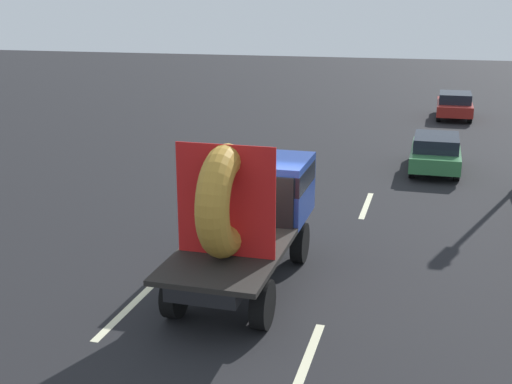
% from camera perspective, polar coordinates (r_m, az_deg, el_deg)
% --- Properties ---
extents(ground_plane, '(120.00, 120.00, 0.00)m').
position_cam_1_polar(ground_plane, '(13.87, -1.09, -7.99)').
color(ground_plane, black).
extents(flatbed_truck, '(2.02, 5.21, 3.26)m').
position_cam_1_polar(flatbed_truck, '(13.63, -0.49, -1.12)').
color(flatbed_truck, black).
rests_on(flatbed_truck, ground_plane).
extents(distant_sedan, '(1.66, 3.88, 1.27)m').
position_cam_1_polar(distant_sedan, '(23.67, 15.50, 3.43)').
color(distant_sedan, black).
rests_on(distant_sedan, ground_plane).
extents(lane_dash_left_near, '(0.16, 2.75, 0.01)m').
position_cam_1_polar(lane_dash_left_near, '(13.04, -11.10, -9.95)').
color(lane_dash_left_near, beige).
rests_on(lane_dash_left_near, ground_plane).
extents(lane_dash_left_far, '(0.16, 2.60, 0.01)m').
position_cam_1_polar(lane_dash_left_far, '(19.18, -1.70, -1.01)').
color(lane_dash_left_far, beige).
rests_on(lane_dash_left_far, ground_plane).
extents(lane_dash_right_near, '(0.16, 2.23, 0.01)m').
position_cam_1_polar(lane_dash_right_near, '(11.28, 4.67, -14.10)').
color(lane_dash_right_near, beige).
rests_on(lane_dash_right_near, ground_plane).
extents(lane_dash_right_far, '(0.16, 2.61, 0.01)m').
position_cam_1_polar(lane_dash_right_far, '(19.26, 9.67, -1.16)').
color(lane_dash_right_far, beige).
rests_on(lane_dash_right_far, ground_plane).
extents(oncoming_car, '(1.73, 4.03, 1.31)m').
position_cam_1_polar(oncoming_car, '(35.02, 17.04, 7.36)').
color(oncoming_car, black).
rests_on(oncoming_car, ground_plane).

